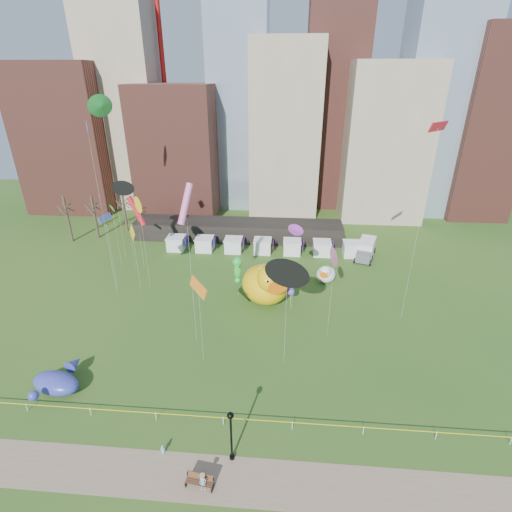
# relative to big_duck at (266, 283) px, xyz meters

# --- Properties ---
(ground) EXTENTS (160.00, 160.00, 0.00)m
(ground) POSITION_rel_big_duck_xyz_m (-2.56, -20.21, -2.91)
(ground) COLOR #28571B
(ground) RESTS_ON ground
(footpath) EXTENTS (70.00, 4.00, 0.02)m
(footpath) POSITION_rel_big_duck_xyz_m (-2.56, -25.21, -2.90)
(footpath) COLOR #836952
(footpath) RESTS_ON ground
(skyline) EXTENTS (101.00, 23.00, 68.00)m
(skyline) POSITION_rel_big_duck_xyz_m (-0.31, 40.85, 18.52)
(skyline) COLOR brown
(skyline) RESTS_ON ground
(pavilion) EXTENTS (38.00, 6.00, 3.20)m
(pavilion) POSITION_rel_big_duck_xyz_m (-6.56, 21.79, -1.31)
(pavilion) COLOR black
(pavilion) RESTS_ON ground
(vendor_tents) EXTENTS (33.24, 2.80, 2.40)m
(vendor_tents) POSITION_rel_big_duck_xyz_m (-1.54, 15.79, -1.81)
(vendor_tents) COLOR white
(vendor_tents) RESTS_ON ground
(bare_trees) EXTENTS (8.44, 6.44, 8.50)m
(bare_trees) POSITION_rel_big_duck_xyz_m (-32.72, 20.33, 1.10)
(bare_trees) COLOR #382B21
(bare_trees) RESTS_ON ground
(caution_tape) EXTENTS (50.00, 0.06, 0.90)m
(caution_tape) POSITION_rel_big_duck_xyz_m (-2.56, -20.21, -2.23)
(caution_tape) COLOR white
(caution_tape) RESTS_ON ground
(big_duck) EXTENTS (8.41, 9.12, 6.35)m
(big_duck) POSITION_rel_big_duck_xyz_m (0.00, 0.00, 0.00)
(big_duck) COLOR #E5B20B
(big_duck) RESTS_ON ground
(small_duck) EXTENTS (3.55, 4.11, 2.91)m
(small_duck) POSITION_rel_big_duck_xyz_m (8.35, 6.25, -1.58)
(small_duck) COLOR white
(small_duck) RESTS_ON ground
(seahorse_green) EXTENTS (1.47, 1.77, 5.85)m
(seahorse_green) POSITION_rel_big_duck_xyz_m (-3.98, 1.44, 1.29)
(seahorse_green) COLOR silver
(seahorse_green) RESTS_ON ground
(seahorse_purple) EXTENTS (1.68, 1.92, 5.84)m
(seahorse_purple) POSITION_rel_big_duck_xyz_m (3.24, -0.89, 1.24)
(seahorse_purple) COLOR silver
(seahorse_purple) RESTS_ON ground
(whale_inflatable) EXTENTS (5.38, 6.32, 2.17)m
(whale_inflatable) POSITION_rel_big_duck_xyz_m (-19.13, -17.43, -1.92)
(whale_inflatable) COLOR #42399B
(whale_inflatable) RESTS_ON ground
(park_bench) EXTENTS (2.16, 0.94, 1.07)m
(park_bench) POSITION_rel_big_duck_xyz_m (-3.40, -25.82, -2.33)
(park_bench) COLOR #4F2F1B
(park_bench) RESTS_ON footpath
(lamppost) EXTENTS (0.53, 0.53, 5.11)m
(lamppost) POSITION_rel_big_duck_xyz_m (-1.34, -23.41, 0.21)
(lamppost) COLOR black
(lamppost) RESTS_ON footpath
(box_truck) EXTENTS (4.26, 6.93, 2.77)m
(box_truck) POSITION_rel_big_duck_xyz_m (15.70, 15.55, -1.49)
(box_truck) COLOR white
(box_truck) RESTS_ON ground
(woman) EXTENTS (0.58, 0.41, 1.51)m
(woman) POSITION_rel_big_duck_xyz_m (-3.09, -26.10, -2.14)
(woman) COLOR white
(woman) RESTS_ON footpath
(toddler) EXTENTS (0.30, 0.23, 0.85)m
(toddler) POSITION_rel_big_duck_xyz_m (-6.95, -23.41, -2.47)
(toddler) COLOR white
(toddler) RESTS_ON footpath
(kite_0) EXTENTS (2.77, 1.37, 11.54)m
(kite_0) POSITION_rel_big_duck_xyz_m (-19.99, 8.91, 6.36)
(kite_0) COLOR silver
(kite_0) RESTS_ON ground
(kite_1) EXTENTS (1.67, 2.37, 18.41)m
(kite_1) POSITION_rel_big_duck_xyz_m (-7.42, -9.13, 13.51)
(kite_1) COLOR silver
(kite_1) RESTS_ON ground
(kite_2) EXTENTS (2.96, 1.42, 12.28)m
(kite_2) POSITION_rel_big_duck_xyz_m (2.58, -11.68, 7.85)
(kite_2) COLOR silver
(kite_2) RESTS_ON ground
(kite_3) EXTENTS (1.48, 3.02, 25.15)m
(kite_3) POSITION_rel_big_duck_xyz_m (-24.52, 12.59, 20.67)
(kite_3) COLOR silver
(kite_3) RESTS_ON ground
(kite_4) EXTENTS (1.52, 1.86, 13.50)m
(kite_4) POSITION_rel_big_duck_xyz_m (-16.76, 2.38, 9.49)
(kite_4) COLOR silver
(kite_4) RESTS_ON ground
(kite_5) EXTENTS (1.01, 1.76, 22.93)m
(kite_5) POSITION_rel_big_duck_xyz_m (-20.89, 0.46, 18.06)
(kite_5) COLOR silver
(kite_5) RESTS_ON ground
(kite_6) EXTENTS (2.39, 3.08, 9.58)m
(kite_6) POSITION_rel_big_duck_xyz_m (-5.99, -12.17, 6.11)
(kite_6) COLOR silver
(kite_6) RESTS_ON ground
(kite_7) EXTENTS (1.28, 0.86, 11.88)m
(kite_7) POSITION_rel_big_duck_xyz_m (3.40, -1.75, 8.22)
(kite_7) COLOR silver
(kite_7) RESTS_ON ground
(kite_8) EXTENTS (2.55, 2.51, 23.49)m
(kite_8) POSITION_rel_big_duck_xyz_m (17.07, -2.44, 19.91)
(kite_8) COLOR silver
(kite_8) RESTS_ON ground
(kite_9) EXTENTS (0.57, 1.84, 11.33)m
(kite_9) POSITION_rel_big_duck_xyz_m (7.51, -6.97, 7.48)
(kite_9) COLOR silver
(kite_9) RESTS_ON ground
(kite_10) EXTENTS (2.25, 0.37, 13.99)m
(kite_10) POSITION_rel_big_duck_xyz_m (-21.26, 8.42, 9.94)
(kite_10) COLOR silver
(kite_10) RESTS_ON ground
(kite_11) EXTENTS (1.32, 1.59, 10.25)m
(kite_11) POSITION_rel_big_duck_xyz_m (-23.10, 7.78, 6.95)
(kite_11) COLOR silver
(kite_11) RESTS_ON ground
(kite_12) EXTENTS (1.57, 2.12, 10.14)m
(kite_12) POSITION_rel_big_duck_xyz_m (-17.80, 1.43, 5.83)
(kite_12) COLOR silver
(kite_12) RESTS_ON ground
(kite_13) EXTENTS (0.77, 2.55, 11.01)m
(kite_13) POSITION_rel_big_duck_xyz_m (-21.41, 1.95, 7.64)
(kite_13) COLOR silver
(kite_13) RESTS_ON ground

